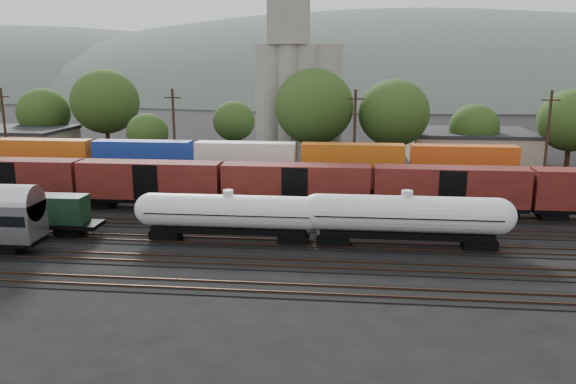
# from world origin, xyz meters

# --- Properties ---
(ground) EXTENTS (600.00, 600.00, 0.00)m
(ground) POSITION_xyz_m (0.00, 0.00, 0.00)
(ground) COLOR black
(tracks) EXTENTS (180.00, 33.20, 0.20)m
(tracks) POSITION_xyz_m (0.00, 0.00, 0.05)
(tracks) COLOR black
(tracks) RESTS_ON ground
(green_locomotive) EXTENTS (15.37, 2.71, 4.07)m
(green_locomotive) POSITION_xyz_m (-19.19, -5.00, 2.34)
(green_locomotive) COLOR black
(green_locomotive) RESTS_ON ground
(tank_car_a) EXTENTS (16.65, 2.98, 4.36)m
(tank_car_a) POSITION_xyz_m (1.02, -5.00, 2.60)
(tank_car_a) COLOR white
(tank_car_a) RESTS_ON ground
(tank_car_b) EXTENTS (17.84, 3.19, 4.67)m
(tank_car_b) POSITION_xyz_m (16.07, -5.00, 2.77)
(tank_car_b) COLOR white
(tank_car_b) RESTS_ON ground
(orange_locomotive) EXTENTS (16.12, 2.69, 4.03)m
(orange_locomotive) POSITION_xyz_m (-0.57, 10.00, 2.32)
(orange_locomotive) COLOR black
(orange_locomotive) RESTS_ON ground
(boxcar_string) EXTENTS (184.40, 2.90, 4.20)m
(boxcar_string) POSITION_xyz_m (13.63, 5.00, 3.12)
(boxcar_string) COLOR black
(boxcar_string) RESTS_ON ground
(container_wall) EXTENTS (178.40, 2.60, 5.80)m
(container_wall) POSITION_xyz_m (11.24, 15.00, 2.86)
(container_wall) COLOR black
(container_wall) RESTS_ON ground
(grain_silo) EXTENTS (13.40, 5.00, 29.00)m
(grain_silo) POSITION_xyz_m (3.28, 36.00, 11.26)
(grain_silo) COLOR gray
(grain_silo) RESTS_ON ground
(industrial_sheds) EXTENTS (119.38, 17.26, 5.10)m
(industrial_sheds) POSITION_xyz_m (6.63, 35.25, 2.56)
(industrial_sheds) COLOR #9E937F
(industrial_sheds) RESTS_ON ground
(tree_band) EXTENTS (164.74, 23.75, 14.55)m
(tree_band) POSITION_xyz_m (-5.26, 37.01, 7.88)
(tree_band) COLOR black
(tree_band) RESTS_ON ground
(utility_poles) EXTENTS (122.20, 0.36, 12.00)m
(utility_poles) POSITION_xyz_m (0.00, 22.00, 6.21)
(utility_poles) COLOR black
(utility_poles) RESTS_ON ground
(distant_hills) EXTENTS (860.00, 286.00, 130.00)m
(distant_hills) POSITION_xyz_m (23.92, 260.00, -20.56)
(distant_hills) COLOR #59665B
(distant_hills) RESTS_ON ground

